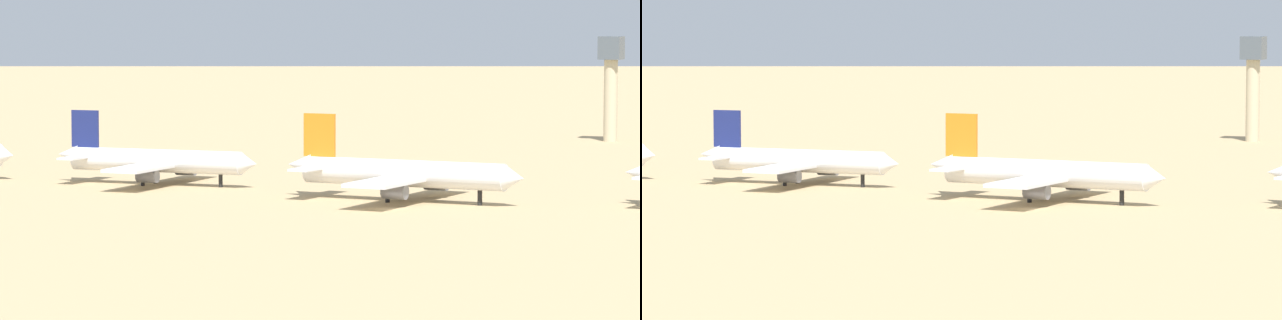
{
  "view_description": "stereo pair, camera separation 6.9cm",
  "coord_description": "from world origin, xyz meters",
  "views": [
    {
      "loc": [
        105.71,
        -271.02,
        31.41
      ],
      "look_at": [
        -18.14,
        14.24,
        6.0
      ],
      "focal_mm": 105.07,
      "sensor_mm": 36.0,
      "label": 1
    },
    {
      "loc": [
        105.77,
        -270.99,
        31.41
      ],
      "look_at": [
        -18.14,
        14.24,
        6.0
      ],
      "focal_mm": 105.07,
      "sensor_mm": 36.0,
      "label": 2
    }
  ],
  "objects": [
    {
      "name": "ground",
      "position": [
        0.0,
        0.0,
        0.0
      ],
      "size": [
        4000.0,
        4000.0,
        0.0
      ],
      "primitive_type": "plane",
      "color": "tan"
    },
    {
      "name": "parked_jet_navy_2",
      "position": [
        -52.76,
        20.36,
        4.26
      ],
      "size": [
        39.26,
        32.92,
        12.98
      ],
      "rotation": [
        0.0,
        0.0,
        0.03
      ],
      "color": "white",
      "rests_on": "ground"
    },
    {
      "name": "parked_jet_orange_3",
      "position": [
        -2.4,
        11.14,
        4.56
      ],
      "size": [
        42.1,
        35.43,
        13.9
      ],
      "rotation": [
        0.0,
        0.0,
        -0.06
      ],
      "color": "white",
      "rests_on": "ground"
    },
    {
      "name": "control_tower",
      "position": [
        -6.23,
        158.12,
        14.89
      ],
      "size": [
        5.2,
        5.2,
        24.67
      ],
      "color": "#C6B793",
      "rests_on": "ground"
    }
  ]
}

